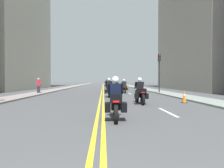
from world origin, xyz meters
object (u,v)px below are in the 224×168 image
Objects in this scene: motorcycle_4 at (108,86)px; traffic_light_near at (159,66)px; motorcycle_2 at (109,89)px; motorcycle_5 at (117,85)px; traffic_cone_0 at (184,97)px; pedestrian_1 at (39,86)px; motorcycle_1 at (140,93)px; motorcycle_0 at (115,102)px; motorcycle_3 at (124,87)px; motorcycle_6 at (106,85)px.

traffic_light_near is (5.61, -5.15, 2.43)m from motorcycle_4.
motorcycle_2 reaches higher than motorcycle_5.
motorcycle_2 is 2.65× the size of traffic_cone_0.
pedestrian_1 is at bearing -178.70° from traffic_light_near.
motorcycle_1 is at bearing -81.47° from motorcycle_4.
motorcycle_0 is 14.57m from motorcycle_3.
motorcycle_4 is at bearing 137.48° from traffic_light_near.
motorcycle_3 is 1.01× the size of motorcycle_5.
motorcycle_2 is 6.42m from traffic_cone_0.
motorcycle_5 is 4.81m from motorcycle_6.
motorcycle_0 is at bearing -110.75° from pedestrian_1.
motorcycle_3 is at bearing 84.61° from motorcycle_0.
motorcycle_0 is 28.34m from motorcycle_6.
motorcycle_3 is at bearing -82.71° from motorcycle_6.
motorcycle_4 is at bearing 91.57° from motorcycle_0.
motorcycle_6 is at bearing 91.46° from motorcycle_2.
traffic_light_near reaches higher than motorcycle_3.
motorcycle_6 reaches higher than motorcycle_0.
motorcycle_3 is (1.96, 14.44, 0.01)m from motorcycle_0.
motorcycle_4 reaches higher than traffic_cone_0.
motorcycle_2 is 5.60m from motorcycle_3.
pedestrian_1 is (-13.32, -0.30, -2.20)m from traffic_light_near.
motorcycle_2 is 0.48× the size of traffic_light_near.
motorcycle_5 is at bearing 75.27° from motorcycle_4.
motorcycle_1 is at bearing -67.75° from motorcycle_2.
traffic_light_near is (5.83, 4.54, 2.43)m from motorcycle_2.
motorcycle_4 is 1.04× the size of motorcycle_5.
motorcycle_6 is (-1.86, 13.91, 0.02)m from motorcycle_3.
motorcycle_4 is (-1.70, 4.42, 0.00)m from motorcycle_3.
pedestrian_1 is at bearing 133.26° from motorcycle_1.
traffic_cone_0 is (2.95, 0.36, -0.26)m from motorcycle_1.
traffic_light_near reaches higher than motorcycle_5.
motorcycle_2 is 0.94× the size of motorcycle_6.
motorcycle_6 is at bearing 111.50° from traffic_light_near.
pedestrian_1 is at bearing -177.13° from motorcycle_3.
motorcycle_1 reaches higher than motorcycle_3.
motorcycle_2 is 19.17m from motorcycle_6.
motorcycle_4 is 7.99m from traffic_light_near.
motorcycle_2 reaches higher than motorcycle_3.
motorcycle_1 is 0.49× the size of traffic_light_near.
traffic_light_near is at bearing 39.58° from motorcycle_2.
motorcycle_4 is at bearing -14.55° from pedestrian_1.
motorcycle_5 is at bearing 87.34° from motorcycle_1.
pedestrian_1 is (-9.26, 8.95, 0.23)m from motorcycle_1.
motorcycle_5 is (1.75, 14.66, -0.00)m from motorcycle_2.
motorcycle_4 is at bearing 93.43° from motorcycle_1.
motorcycle_5 is 13.93m from pedestrian_1.
traffic_light_near is at bearing -48.51° from pedestrian_1.
motorcycle_3 is at bearing -66.56° from motorcycle_4.
motorcycle_2 is at bearing 92.09° from motorcycle_0.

